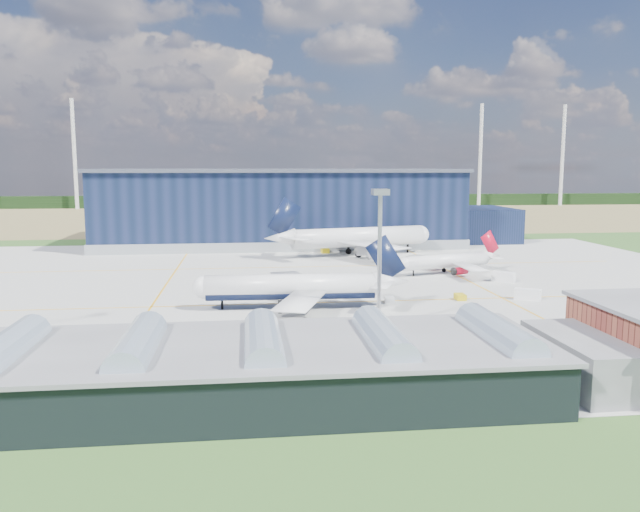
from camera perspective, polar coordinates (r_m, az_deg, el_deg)
The scene contains 17 objects.
ground at distance 132.63m, azimuth -1.60°, elevation -3.41°, with size 600.00×600.00×0.00m, color #2A501E.
apron at distance 142.40m, azimuth -1.97°, elevation -2.61°, with size 220.00×160.00×0.08m.
farmland at distance 350.64m, azimuth -4.89°, elevation 3.71°, with size 600.00×220.00×0.01m, color olive.
treeline at distance 430.19m, azimuth -5.26°, elevation 5.04°, with size 600.00×8.00×8.00m, color black.
hangar at distance 225.21m, azimuth -3.10°, elevation 4.29°, with size 145.00×62.00×26.10m.
glass_concourse at distance 73.25m, azimuth -2.37°, elevation -9.99°, with size 78.00×23.00×8.60m.
light_mast_center at distance 102.38m, azimuth 5.49°, elevation 1.89°, with size 2.60×2.60×23.00m.
airliner_navy at distance 117.12m, azimuth -2.71°, elevation -1.62°, with size 41.12×40.22×13.41m, color white, non-canonical shape.
airliner_red at distance 159.03m, azimuth 11.49°, elevation 0.19°, with size 30.98×30.31×10.10m, color white, non-canonical shape.
airliner_widebody at distance 188.35m, azimuth 3.56°, elevation 2.67°, with size 53.53×52.37×17.46m, color white, non-canonical shape.
gse_tug_a at distance 88.70m, azimuth 3.82°, elevation -8.71°, with size 2.37×3.87×1.61m, color gold.
gse_tug_b at distance 128.82m, azimuth 12.69°, elevation -3.67°, with size 1.90×2.85×1.24m, color gold.
gse_van_a at distance 132.42m, azimuth 18.46°, elevation -3.36°, with size 2.24×5.14×2.24m, color white.
gse_cart_a at distance 123.77m, azimuth 6.36°, elevation -4.01°, with size 1.83×2.75×1.19m, color white.
gse_van_b at distance 151.43m, azimuth 16.43°, elevation -1.85°, with size 2.36×5.15×2.36m, color white.
gse_tug_c at distance 194.70m, azimuth 0.46°, elevation 0.50°, with size 2.23×3.57×1.56m, color gold.
car_b at distance 93.05m, azimuth 17.01°, elevation -8.42°, with size 1.14×3.26×1.07m, color #99999E.
Camera 1 is at (-11.74, -129.45, 26.36)m, focal length 35.00 mm.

